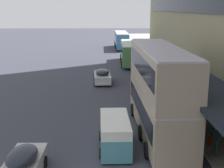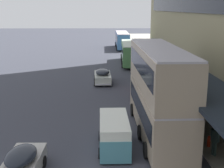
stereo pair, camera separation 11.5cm
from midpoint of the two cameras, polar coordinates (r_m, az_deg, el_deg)
name	(u,v)px [view 1 (the left image)]	position (r m, az deg, el deg)	size (l,w,h in m)	color
transit_bus_kerbside_front	(159,89)	(20.89, 8.39, -0.83)	(2.93, 11.31, 5.99)	tan
transit_bus_kerbside_rear	(130,52)	(48.02, 3.16, 5.90)	(2.97, 10.97, 3.27)	#4F8C4D
transit_bus_kerbside_far	(121,39)	(66.38, 1.69, 8.18)	(2.72, 10.84, 3.42)	#38669F
sedan_oncoming_rear	(142,84)	(32.70, 5.35, 0.09)	(1.77, 4.42, 1.48)	#B2271A
sedan_second_mid	(102,76)	(35.80, -1.87, 1.46)	(2.07, 4.75, 1.64)	beige
sedan_lead_near	(22,167)	(16.63, -16.38, -14.30)	(1.94, 4.89, 1.58)	beige
vw_van	(115,131)	(19.27, 0.32, -8.65)	(1.95, 4.57, 1.96)	teal
pedestrian_at_kerb	(216,139)	(19.00, 18.26, -9.45)	(0.40, 0.56, 1.86)	#263633
fire_hydrant	(209,141)	(20.31, 17.23, -9.94)	(0.20, 0.40, 0.70)	red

